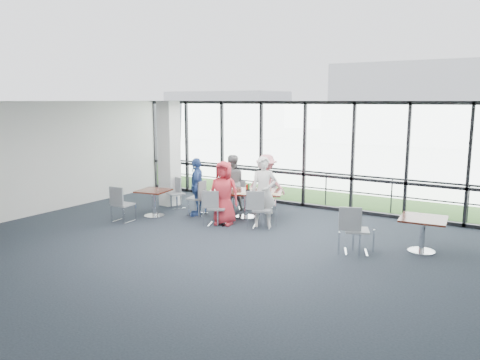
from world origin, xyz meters
The scene contains 40 objects.
floor centered at (0.00, 0.00, -0.01)m, with size 12.00×10.00×0.02m, color black.
ceiling centered at (0.00, 0.00, 3.20)m, with size 12.00×10.00×0.04m, color white.
wall_left centered at (-6.00, 0.00, 1.60)m, with size 0.10×10.00×3.20m, color silver.
curtain_wall_back centered at (0.00, 5.00, 1.60)m, with size 12.00×0.10×3.20m, color white.
structural_column centered at (-3.60, 3.00, 1.60)m, with size 0.50×0.50×3.20m, color silver.
apron centered at (0.00, 10.00, -0.02)m, with size 80.00×70.00×0.02m, color slate.
grass_strip centered at (0.00, 8.00, 0.01)m, with size 80.00×5.00×0.01m, color #305824.
hangar_aux centered at (-18.00, 28.00, 2.00)m, with size 10.00×6.00×4.00m, color silver.
guard_rail centered at (0.00, 5.60, 0.50)m, with size 0.06×0.06×12.00m, color #2D2D33.
main_table centered at (-0.78, 2.88, 0.63)m, with size 2.25×1.78×0.75m.
side_table_left centered at (-3.03, 1.63, 0.62)m, with size 0.92×0.92×0.75m.
side_table_right centered at (3.98, 2.32, 0.64)m, with size 1.01×1.01×0.75m.
diner_near_left centered at (-0.89, 1.96, 0.84)m, with size 0.82×0.53×1.67m, color red.
diner_near_right centered at (0.09, 2.34, 0.91)m, with size 0.66×0.48×1.81m, color silver.
diner_far_left centered at (-1.61, 3.45, 0.82)m, with size 0.80×0.49×1.64m, color slate.
diner_far_right centered at (-0.64, 3.80, 0.84)m, with size 1.09×0.56×1.68m, color pink.
diner_end centered at (-2.08, 2.38, 0.82)m, with size 0.96×0.52×1.64m, color #304C8F.
chair_main_nl centered at (-0.98, 1.79, 0.45)m, with size 0.44×0.44×0.90m, color gray, non-canonical shape.
chair_main_nr centered at (0.13, 2.18, 0.47)m, with size 0.46×0.46×0.95m, color gray, non-canonical shape.
chair_main_fl centered at (-1.64, 3.60, 0.41)m, with size 0.40×0.40×0.81m, color gray, non-canonical shape.
chair_main_fr centered at (-0.80, 4.03, 0.42)m, with size 0.41×0.41×0.84m, color gray, non-canonical shape.
chair_main_end centered at (-2.10, 2.40, 0.48)m, with size 0.47×0.47×0.97m, color gray, non-canonical shape.
chair_spare_la centered at (-3.30, 0.73, 0.48)m, with size 0.47×0.47×0.96m, color gray, non-canonical shape.
chair_spare_lb centered at (-3.15, 2.73, 0.45)m, with size 0.44×0.44×0.89m, color gray, non-canonical shape.
chair_spare_r centered at (2.82, 1.49, 0.50)m, with size 0.49×0.49×1.00m, color gray, non-canonical shape.
plate_nl centered at (-1.09, 2.36, 0.76)m, with size 0.28×0.28×0.01m, color white.
plate_nr centered at (-0.09, 2.76, 0.76)m, with size 0.26×0.26×0.01m, color white.
plate_fl centered at (-1.32, 3.02, 0.76)m, with size 0.25×0.25×0.01m, color white.
plate_fr centered at (-0.44, 3.44, 0.76)m, with size 0.25×0.25×0.01m, color white.
plate_end centered at (-1.52, 2.52, 0.76)m, with size 0.24×0.24×0.01m, color white.
tumbler_a centered at (-0.95, 2.58, 0.81)m, with size 0.06×0.06×0.13m, color white.
tumbler_b centered at (-0.39, 2.84, 0.82)m, with size 0.07×0.07×0.14m, color white.
tumbler_c centered at (-0.85, 3.08, 0.83)m, with size 0.08×0.08×0.15m, color white.
tumbler_d centered at (-1.39, 2.47, 0.81)m, with size 0.06×0.06×0.13m, color white.
menu_a centered at (-0.71, 2.48, 0.75)m, with size 0.28×0.20×0.00m, color silver.
menu_b centered at (0.15, 2.92, 0.75)m, with size 0.31×0.22×0.00m, color silver.
menu_c centered at (-0.82, 3.26, 0.75)m, with size 0.33×0.23×0.00m, color silver.
condiment_caddy centered at (-0.75, 2.95, 0.77)m, with size 0.10×0.07×0.04m, color black.
ketchup_bottle centered at (-0.78, 2.95, 0.84)m, with size 0.06×0.06×0.18m, color #AF0807.
green_bottle centered at (-0.73, 2.95, 0.85)m, with size 0.05×0.05×0.20m, color #1E6726.
Camera 1 is at (5.78, -7.92, 3.21)m, focal length 35.00 mm.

